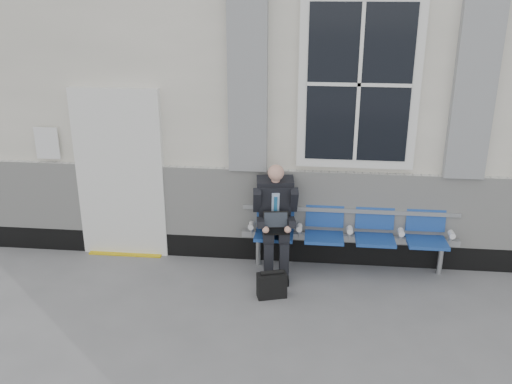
# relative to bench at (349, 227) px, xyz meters

# --- Properties ---
(station_building) EXTENTS (14.40, 4.40, 4.49)m
(station_building) POSITION_rel_bench_xyz_m (2.14, 2.15, 1.67)
(station_building) COLOR silver
(station_building) RESTS_ON ground
(bench) EXTENTS (2.60, 0.47, 0.91)m
(bench) POSITION_rel_bench_xyz_m (0.00, 0.00, 0.00)
(bench) COLOR #9EA0A3
(bench) RESTS_ON ground
(businessman) EXTENTS (0.55, 0.74, 1.35)m
(businessman) POSITION_rel_bench_xyz_m (-0.89, -0.13, 0.19)
(businessman) COLOR black
(businessman) RESTS_ON ground
(briefcase) EXTENTS (0.35, 0.23, 0.33)m
(briefcase) POSITION_rel_bench_xyz_m (-0.87, -0.78, -0.40)
(briefcase) COLOR black
(briefcase) RESTS_ON ground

